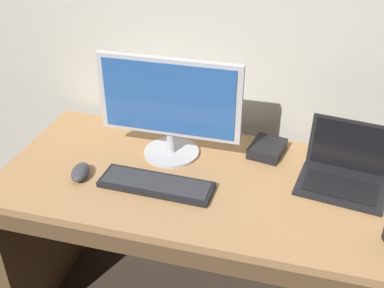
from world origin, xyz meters
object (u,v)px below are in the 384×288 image
at_px(wired_keyboard, 156,184).
at_px(computer_mouse, 80,172).
at_px(laptop_black, 344,173).
at_px(external_monitor, 169,105).
at_px(external_drive_box, 267,149).

height_order(wired_keyboard, computer_mouse, computer_mouse).
distance_m(laptop_black, wired_keyboard, 0.68).
relative_size(external_monitor, external_drive_box, 3.56).
xyz_separation_m(wired_keyboard, external_drive_box, (0.36, 0.33, 0.01)).
xyz_separation_m(laptop_black, wired_keyboard, (-0.65, -0.20, -0.03)).
xyz_separation_m(wired_keyboard, computer_mouse, (-0.30, -0.01, 0.01)).
relative_size(computer_mouse, external_drive_box, 0.74).
distance_m(computer_mouse, external_drive_box, 0.74).
bearing_deg(external_monitor, wired_keyboard, -86.27).
bearing_deg(wired_keyboard, external_monitor, 93.73).
bearing_deg(external_drive_box, external_monitor, -162.69).
xyz_separation_m(external_monitor, wired_keyboard, (0.01, -0.22, -0.21)).
bearing_deg(external_monitor, computer_mouse, -140.47).
bearing_deg(wired_keyboard, external_drive_box, 43.07).
height_order(external_monitor, wired_keyboard, external_monitor).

